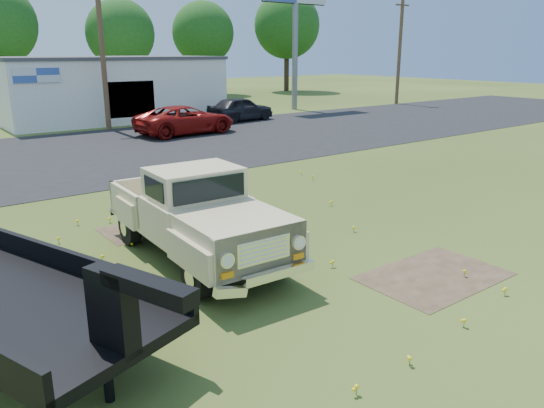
{
  "coord_description": "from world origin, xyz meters",
  "views": [
    {
      "loc": [
        -7.36,
        -9.06,
        4.52
      ],
      "look_at": [
        0.28,
        1.0,
        0.86
      ],
      "focal_mm": 35.0,
      "sensor_mm": 36.0,
      "label": 1
    }
  ],
  "objects": [
    {
      "name": "red_pickup",
      "position": [
        6.77,
        17.54,
        0.79
      ],
      "size": [
        5.85,
        3.01,
        1.58
      ],
      "primitive_type": "imported",
      "rotation": [
        0.0,
        0.0,
        1.64
      ],
      "color": "maroon",
      "rests_on": "ground"
    },
    {
      "name": "utility_pole_east",
      "position": [
        30.0,
        22.0,
        4.6
      ],
      "size": [
        1.6,
        0.3,
        9.0
      ],
      "color": "#4D3C24",
      "rests_on": "ground"
    },
    {
      "name": "dirt_patch_b",
      "position": [
        -2.0,
        3.5,
        0.0
      ],
      "size": [
        2.2,
        1.6,
        0.01
      ],
      "primitive_type": "cube",
      "color": "#433324",
      "rests_on": "ground"
    },
    {
      "name": "treeline_g",
      "position": [
        32.0,
        40.0,
        7.25
      ],
      "size": [
        7.36,
        7.36,
        10.95
      ],
      "color": "#332417",
      "rests_on": "ground"
    },
    {
      "name": "asphalt_lot",
      "position": [
        0.0,
        15.0,
        0.0
      ],
      "size": [
        90.0,
        14.0,
        0.02
      ],
      "primitive_type": "cube",
      "color": "black",
      "rests_on": "ground"
    },
    {
      "name": "dark_sedan",
      "position": [
        12.43,
        20.47,
        0.8
      ],
      "size": [
        4.88,
        2.42,
        1.6
      ],
      "primitive_type": "imported",
      "rotation": [
        0.0,
        0.0,
        1.69
      ],
      "color": "black",
      "rests_on": "ground"
    },
    {
      "name": "commercial_building",
      "position": [
        6.0,
        26.99,
        2.1
      ],
      "size": [
        14.2,
        8.2,
        4.15
      ],
      "color": "silver",
      "rests_on": "ground"
    },
    {
      "name": "dirt_patch_a",
      "position": [
        1.5,
        -3.0,
        0.0
      ],
      "size": [
        3.0,
        2.0,
        0.01
      ],
      "primitive_type": "cube",
      "color": "#433324",
      "rests_on": "ground"
    },
    {
      "name": "treeline_f",
      "position": [
        22.0,
        41.5,
        6.3
      ],
      "size": [
        6.4,
        6.4,
        9.52
      ],
      "color": "#332417",
      "rests_on": "ground"
    },
    {
      "name": "treeline_e",
      "position": [
        12.0,
        39.0,
        5.98
      ],
      "size": [
        6.08,
        6.08,
        9.04
      ],
      "color": "#332417",
      "rests_on": "ground"
    },
    {
      "name": "utility_pole_mid",
      "position": [
        4.0,
        22.0,
        4.6
      ],
      "size": [
        1.6,
        0.3,
        9.0
      ],
      "color": "#4D3C24",
      "rests_on": "ground"
    },
    {
      "name": "ground",
      "position": [
        0.0,
        0.0,
        0.0
      ],
      "size": [
        140.0,
        140.0,
        0.0
      ],
      "primitive_type": "plane",
      "color": "#364917",
      "rests_on": "ground"
    },
    {
      "name": "vintage_pickup_truck",
      "position": [
        -1.95,
        0.84,
        1.06
      ],
      "size": [
        2.52,
        5.91,
        2.11
      ],
      "primitive_type": null,
      "rotation": [
        0.0,
        0.0,
        -0.05
      ],
      "color": "beige",
      "rests_on": "ground"
    }
  ]
}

